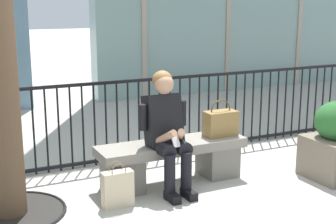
{
  "coord_description": "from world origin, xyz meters",
  "views": [
    {
      "loc": [
        -2.17,
        -4.34,
        1.88
      ],
      "look_at": [
        0.0,
        0.1,
        0.75
      ],
      "focal_mm": 51.82,
      "sensor_mm": 36.0,
      "label": 1
    }
  ],
  "objects_px": {
    "stone_bench": "(172,158)",
    "shopping_bag": "(118,188)",
    "planter": "(336,143)",
    "handbag_on_bench": "(220,123)",
    "seated_person_with_phone": "(167,128)"
  },
  "relations": [
    {
      "from": "stone_bench",
      "to": "shopping_bag",
      "type": "xyz_separation_m",
      "value": [
        -0.73,
        -0.32,
        -0.09
      ]
    },
    {
      "from": "shopping_bag",
      "to": "planter",
      "type": "relative_size",
      "value": 0.51
    },
    {
      "from": "planter",
      "to": "stone_bench",
      "type": "bearing_deg",
      "value": 159.28
    },
    {
      "from": "stone_bench",
      "to": "handbag_on_bench",
      "type": "height_order",
      "value": "handbag_on_bench"
    },
    {
      "from": "stone_bench",
      "to": "handbag_on_bench",
      "type": "distance_m",
      "value": 0.66
    },
    {
      "from": "handbag_on_bench",
      "to": "planter",
      "type": "bearing_deg",
      "value": -29.74
    },
    {
      "from": "stone_bench",
      "to": "shopping_bag",
      "type": "relative_size",
      "value": 3.69
    },
    {
      "from": "stone_bench",
      "to": "seated_person_with_phone",
      "type": "xyz_separation_m",
      "value": [
        -0.13,
        -0.13,
        0.38
      ]
    },
    {
      "from": "stone_bench",
      "to": "planter",
      "type": "relative_size",
      "value": 1.88
    },
    {
      "from": "stone_bench",
      "to": "handbag_on_bench",
      "type": "relative_size",
      "value": 3.98
    },
    {
      "from": "seated_person_with_phone",
      "to": "handbag_on_bench",
      "type": "height_order",
      "value": "seated_person_with_phone"
    },
    {
      "from": "seated_person_with_phone",
      "to": "planter",
      "type": "distance_m",
      "value": 1.88
    },
    {
      "from": "seated_person_with_phone",
      "to": "handbag_on_bench",
      "type": "xyz_separation_m",
      "value": [
        0.71,
        0.12,
        -0.06
      ]
    },
    {
      "from": "stone_bench",
      "to": "shopping_bag",
      "type": "height_order",
      "value": "stone_bench"
    },
    {
      "from": "handbag_on_bench",
      "to": "shopping_bag",
      "type": "xyz_separation_m",
      "value": [
        -1.31,
        -0.31,
        -0.42
      ]
    }
  ]
}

